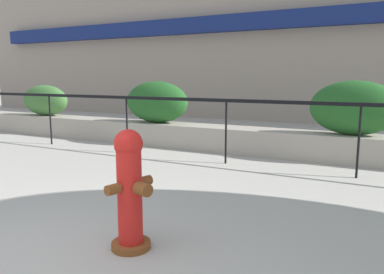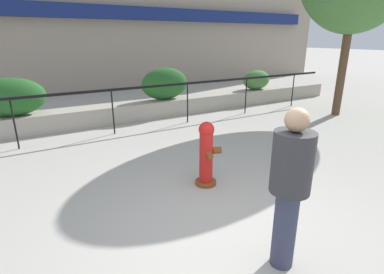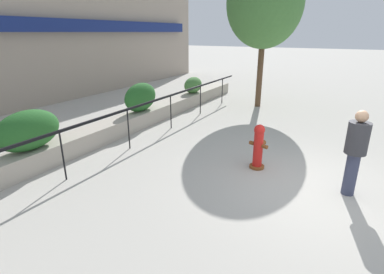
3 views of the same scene
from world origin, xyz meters
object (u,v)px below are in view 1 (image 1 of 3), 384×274
(hedge_bush_2, at_px, (354,108))
(fire_hydrant, at_px, (130,189))
(hedge_bush_0, at_px, (45,100))
(hedge_bush_1, at_px, (157,102))

(hedge_bush_2, xyz_separation_m, fire_hydrant, (-1.48, -4.60, -0.43))
(hedge_bush_0, relative_size, fire_hydrant, 1.41)
(hedge_bush_1, distance_m, hedge_bush_2, 4.10)
(hedge_bush_0, height_order, fire_hydrant, hedge_bush_0)
(hedge_bush_1, height_order, hedge_bush_2, hedge_bush_2)
(hedge_bush_0, xyz_separation_m, hedge_bush_2, (7.63, 0.00, 0.08))
(fire_hydrant, bearing_deg, hedge_bush_2, 72.19)
(hedge_bush_1, distance_m, fire_hydrant, 5.31)
(hedge_bush_0, relative_size, hedge_bush_2, 1.01)
(hedge_bush_1, bearing_deg, hedge_bush_2, 0.00)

